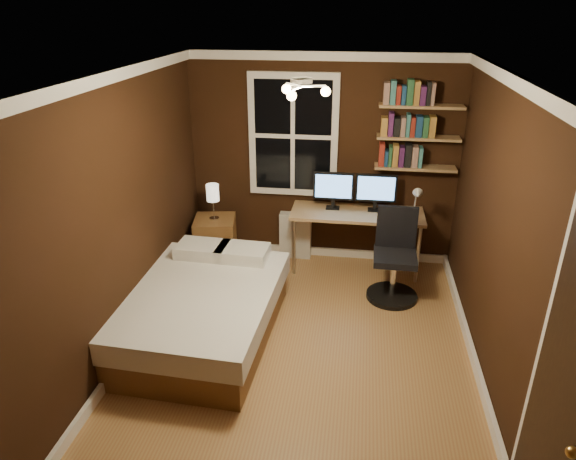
# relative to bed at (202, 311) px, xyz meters

# --- Properties ---
(floor) EXTENTS (4.20, 4.20, 0.00)m
(floor) POSITION_rel_bed_xyz_m (0.97, -0.17, -0.28)
(floor) COLOR #95633B
(floor) RESTS_ON ground
(wall_back) EXTENTS (3.20, 0.04, 2.50)m
(wall_back) POSITION_rel_bed_xyz_m (0.97, 1.93, 0.97)
(wall_back) COLOR black
(wall_back) RESTS_ON ground
(wall_left) EXTENTS (0.04, 4.20, 2.50)m
(wall_left) POSITION_rel_bed_xyz_m (-0.63, -0.17, 0.97)
(wall_left) COLOR black
(wall_left) RESTS_ON ground
(wall_right) EXTENTS (0.04, 4.20, 2.50)m
(wall_right) POSITION_rel_bed_xyz_m (2.57, -0.17, 0.97)
(wall_right) COLOR black
(wall_right) RESTS_ON ground
(ceiling) EXTENTS (3.20, 4.20, 0.02)m
(ceiling) POSITION_rel_bed_xyz_m (0.97, -0.17, 2.22)
(ceiling) COLOR white
(ceiling) RESTS_ON wall_back
(window) EXTENTS (1.06, 0.06, 1.46)m
(window) POSITION_rel_bed_xyz_m (0.62, 1.89, 1.27)
(window) COLOR white
(window) RESTS_ON wall_back
(door) EXTENTS (0.03, 0.82, 2.05)m
(door) POSITION_rel_bed_xyz_m (2.56, -1.72, 0.75)
(door) COLOR black
(door) RESTS_ON ground
(door_knob) EXTENTS (0.06, 0.06, 0.06)m
(door_knob) POSITION_rel_bed_xyz_m (2.52, -2.02, 0.72)
(door_knob) COLOR gold
(door_knob) RESTS_ON door
(ceiling_fixture) EXTENTS (0.44, 0.44, 0.18)m
(ceiling_fixture) POSITION_rel_bed_xyz_m (0.97, -0.27, 2.12)
(ceiling_fixture) COLOR beige
(ceiling_fixture) RESTS_ON ceiling
(bookshelf_lower) EXTENTS (0.92, 0.22, 0.03)m
(bookshelf_lower) POSITION_rel_bed_xyz_m (2.05, 1.81, 0.97)
(bookshelf_lower) COLOR tan
(bookshelf_lower) RESTS_ON wall_back
(books_row_lower) EXTENTS (0.48, 0.16, 0.23)m
(books_row_lower) POSITION_rel_bed_xyz_m (2.05, 1.81, 1.10)
(books_row_lower) COLOR maroon
(books_row_lower) RESTS_ON bookshelf_lower
(bookshelf_middle) EXTENTS (0.92, 0.22, 0.03)m
(bookshelf_middle) POSITION_rel_bed_xyz_m (2.05, 1.81, 1.32)
(bookshelf_middle) COLOR tan
(bookshelf_middle) RESTS_ON wall_back
(books_row_middle) EXTENTS (0.54, 0.16, 0.23)m
(books_row_middle) POSITION_rel_bed_xyz_m (2.05, 1.81, 1.45)
(books_row_middle) COLOR navy
(books_row_middle) RESTS_ON bookshelf_middle
(bookshelf_upper) EXTENTS (0.92, 0.22, 0.03)m
(bookshelf_upper) POSITION_rel_bed_xyz_m (2.05, 1.81, 1.67)
(bookshelf_upper) COLOR tan
(bookshelf_upper) RESTS_ON wall_back
(books_row_upper) EXTENTS (0.54, 0.16, 0.23)m
(books_row_upper) POSITION_rel_bed_xyz_m (2.05, 1.81, 1.80)
(books_row_upper) COLOR #275D36
(books_row_upper) RESTS_ON bookshelf_upper
(bed) EXTENTS (1.46, 1.96, 0.64)m
(bed) POSITION_rel_bed_xyz_m (0.00, 0.00, 0.00)
(bed) COLOR brown
(bed) RESTS_ON ground
(nightstand) EXTENTS (0.56, 0.56, 0.60)m
(nightstand) POSITION_rel_bed_xyz_m (-0.28, 1.48, 0.03)
(nightstand) COLOR brown
(nightstand) RESTS_ON ground
(bedside_lamp) EXTENTS (0.15, 0.15, 0.43)m
(bedside_lamp) POSITION_rel_bed_xyz_m (-0.28, 1.48, 0.54)
(bedside_lamp) COLOR beige
(bedside_lamp) RESTS_ON nightstand
(radiator) EXTENTS (0.39, 0.14, 0.59)m
(radiator) POSITION_rel_bed_xyz_m (0.67, 1.82, 0.02)
(radiator) COLOR silver
(radiator) RESTS_ON ground
(desk) EXTENTS (1.55, 0.58, 0.74)m
(desk) POSITION_rel_bed_xyz_m (1.42, 1.62, 0.40)
(desk) COLOR tan
(desk) RESTS_ON ground
(monitor_left) EXTENTS (0.48, 0.12, 0.45)m
(monitor_left) POSITION_rel_bed_xyz_m (1.13, 1.69, 0.69)
(monitor_left) COLOR black
(monitor_left) RESTS_ON desk
(monitor_right) EXTENTS (0.48, 0.12, 0.45)m
(monitor_right) POSITION_rel_bed_xyz_m (1.63, 1.69, 0.69)
(monitor_right) COLOR black
(monitor_right) RESTS_ON desk
(desk_lamp) EXTENTS (0.14, 0.32, 0.44)m
(desk_lamp) POSITION_rel_bed_xyz_m (2.06, 1.43, 0.68)
(desk_lamp) COLOR silver
(desk_lamp) RESTS_ON desk
(office_chair) EXTENTS (0.55, 0.55, 1.01)m
(office_chair) POSITION_rel_bed_xyz_m (1.85, 1.01, 0.11)
(office_chair) COLOR black
(office_chair) RESTS_ON ground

